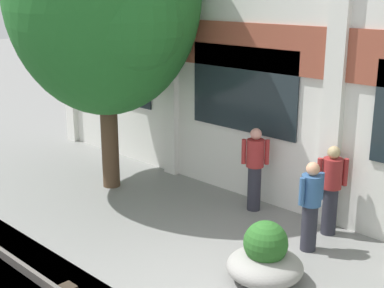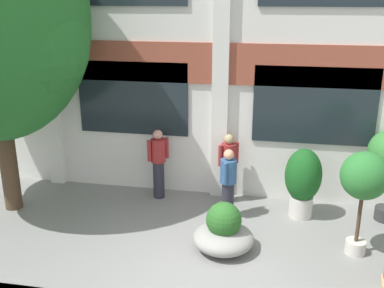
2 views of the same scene
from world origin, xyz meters
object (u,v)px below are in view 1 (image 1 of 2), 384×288
Objects in this scene: potted_plant_wide_bowl at (265,259)px; resident_watching_tracks at (331,188)px; resident_by_doorway at (255,167)px; resident_near_plants at (311,204)px.

potted_plant_wide_bowl is 0.71× the size of resident_watching_tracks.
potted_plant_wide_bowl is 2.14m from resident_watching_tracks.
resident_watching_tracks is at bearing 94.15° from potted_plant_wide_bowl.
resident_near_plants is at bearing 27.31° from resident_by_doorway.
resident_by_doorway reaches higher than potted_plant_wide_bowl.
potted_plant_wide_bowl is 0.75× the size of resident_near_plants.
resident_watching_tracks is (-0.15, 2.07, 0.51)m from potted_plant_wide_bowl.
potted_plant_wide_bowl is at bearing 1.40° from resident_by_doorway.
resident_near_plants is at bearing -34.30° from resident_watching_tracks.
resident_by_doorway is 1.02× the size of resident_watching_tracks.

